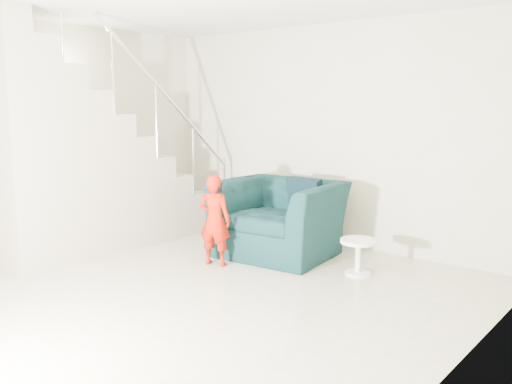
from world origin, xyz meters
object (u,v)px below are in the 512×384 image
armchair (279,218)px  staircase (81,172)px  toddler (215,220)px  side_table (358,251)px

armchair → staircase: 2.40m
toddler → staircase: 1.79m
armchair → toddler: bearing=-115.9°
armchair → staircase: (-1.92, -1.34, 0.52)m
armchair → side_table: size_ratio=3.53×
armchair → staircase: bearing=-151.4°
armchair → side_table: (1.09, -0.09, -0.18)m
armchair → toddler: 0.83m
toddler → side_table: (1.37, 0.69, -0.25)m
side_table → toddler: bearing=-153.2°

